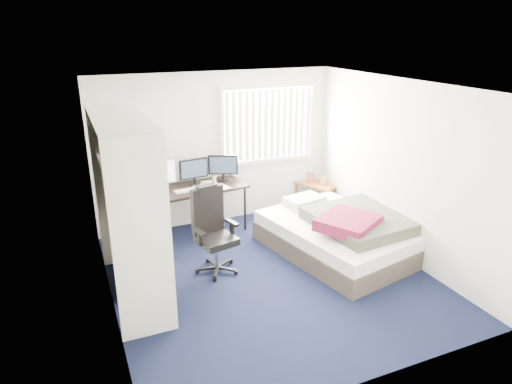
{
  "coord_description": "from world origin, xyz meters",
  "views": [
    {
      "loc": [
        -2.27,
        -4.84,
        3.15
      ],
      "look_at": [
        -0.03,
        0.4,
        1.07
      ],
      "focal_mm": 32.0,
      "sensor_mm": 36.0,
      "label": 1
    }
  ],
  "objects_px": {
    "bed": "(341,233)",
    "office_chair": "(214,239)",
    "desk": "(194,185)",
    "nightstand": "(315,186)"
  },
  "relations": [
    {
      "from": "office_chair",
      "to": "bed",
      "type": "distance_m",
      "value": 1.91
    },
    {
      "from": "desk",
      "to": "office_chair",
      "type": "distance_m",
      "value": 1.31
    },
    {
      "from": "nightstand",
      "to": "bed",
      "type": "height_order",
      "value": "bed"
    },
    {
      "from": "bed",
      "to": "nightstand",
      "type": "bearing_deg",
      "value": 73.23
    },
    {
      "from": "desk",
      "to": "bed",
      "type": "height_order",
      "value": "desk"
    },
    {
      "from": "desk",
      "to": "office_chair",
      "type": "height_order",
      "value": "desk"
    },
    {
      "from": "bed",
      "to": "office_chair",
      "type": "bearing_deg",
      "value": 172.51
    },
    {
      "from": "nightstand",
      "to": "bed",
      "type": "xyz_separation_m",
      "value": [
        -0.48,
        -1.59,
        -0.14
      ]
    },
    {
      "from": "desk",
      "to": "bed",
      "type": "bearing_deg",
      "value": -40.25
    },
    {
      "from": "bed",
      "to": "desk",
      "type": "bearing_deg",
      "value": 139.75
    }
  ]
}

